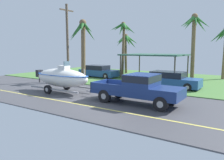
# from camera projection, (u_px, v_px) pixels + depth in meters

# --- Properties ---
(ground) EXTENTS (36.00, 22.00, 0.11)m
(ground) POSITION_uv_depth(u_px,v_px,m) (156.00, 83.00, 21.38)
(ground) COLOR #424247
(pickup_truck_towing) EXTENTS (5.73, 1.98, 1.81)m
(pickup_truck_towing) POSITION_uv_depth(u_px,v_px,m) (141.00, 87.00, 13.25)
(pickup_truck_towing) COLOR navy
(pickup_truck_towing) RESTS_ON ground
(boat_on_trailer) EXTENTS (6.05, 2.16, 2.37)m
(boat_on_trailer) POSITION_uv_depth(u_px,v_px,m) (62.00, 77.00, 16.83)
(boat_on_trailer) COLOR gray
(boat_on_trailer) RESTS_ON ground
(parked_sedan_near) EXTENTS (4.79, 1.93, 1.38)m
(parked_sedan_near) POSITION_uv_depth(u_px,v_px,m) (170.00, 80.00, 18.78)
(parked_sedan_near) COLOR #234C89
(parked_sedan_near) RESTS_ON ground
(parked_sedan_far) EXTENTS (4.54, 1.86, 1.38)m
(parked_sedan_far) POSITION_uv_depth(u_px,v_px,m) (98.00, 71.00, 25.66)
(parked_sedan_far) COLOR #234C89
(parked_sedan_far) RESTS_ON ground
(carport_awning) EXTENTS (6.58, 5.20, 2.66)m
(carport_awning) POSITION_uv_depth(u_px,v_px,m) (155.00, 55.00, 24.92)
(carport_awning) COLOR #4C4238
(carport_awning) RESTS_ON ground
(palm_tree_near_left) EXTENTS (2.83, 2.73, 6.40)m
(palm_tree_near_left) POSITION_uv_depth(u_px,v_px,m) (124.00, 33.00, 26.41)
(palm_tree_near_left) COLOR brown
(palm_tree_near_left) RESTS_ON ground
(palm_tree_mid) EXTENTS (2.98, 2.91, 5.16)m
(palm_tree_mid) POSITION_uv_depth(u_px,v_px,m) (126.00, 43.00, 28.84)
(palm_tree_mid) COLOR brown
(palm_tree_mid) RESTS_ON ground
(palm_tree_far_left) EXTENTS (3.38, 3.09, 6.83)m
(palm_tree_far_left) POSITION_uv_depth(u_px,v_px,m) (194.00, 31.00, 22.86)
(palm_tree_far_left) COLOR brown
(palm_tree_far_left) RESTS_ON ground
(palm_tree_far_right) EXTENTS (2.78, 2.78, 6.11)m
(palm_tree_far_right) POSITION_uv_depth(u_px,v_px,m) (82.00, 37.00, 21.97)
(palm_tree_far_right) COLOR brown
(palm_tree_far_right) RESTS_ON ground
(utility_pole) EXTENTS (0.24, 1.80, 7.60)m
(utility_pole) POSITION_uv_depth(u_px,v_px,m) (67.00, 42.00, 22.38)
(utility_pole) COLOR brown
(utility_pole) RESTS_ON ground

